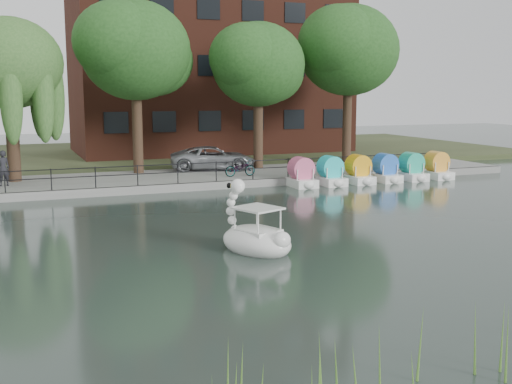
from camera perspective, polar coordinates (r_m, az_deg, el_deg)
ground_plane at (r=19.84m, az=2.94°, el=-5.50°), size 120.00×120.00×0.00m
promenade at (r=34.72m, az=-8.10°, el=1.07°), size 40.00×6.00×0.40m
kerb at (r=31.89m, az=-6.85°, el=0.38°), size 40.00×0.25×0.40m
land_strip at (r=48.36m, az=-12.03°, el=3.18°), size 60.00×22.00×0.36m
railing at (r=31.96m, az=-6.98°, el=2.11°), size 32.00×0.05×1.00m
apartment_building at (r=49.93m, az=-4.19°, el=14.09°), size 20.00×10.07×18.00m
willow_mid at (r=34.47m, az=-21.16°, el=10.58°), size 5.32×5.32×8.15m
broadleaf_center at (r=36.19m, az=-10.69°, el=12.21°), size 6.00×6.00×9.25m
broadleaf_right at (r=37.68m, az=0.20°, el=11.21°), size 5.40×5.40×8.32m
broadleaf_far at (r=41.46m, az=8.24°, el=12.33°), size 6.30×6.30×9.71m
minivan at (r=37.14m, az=-3.85°, el=3.18°), size 3.81×6.05×1.56m
bicycle at (r=34.32m, az=-1.42°, el=2.24°), size 0.67×1.74×1.00m
pedestrian at (r=33.05m, az=-21.59°, el=2.19°), size 0.81×0.65×1.98m
swan_boat at (r=20.06m, az=-0.06°, el=-3.91°), size 2.48×3.01×2.19m
pedal_boat_row at (r=35.34m, az=10.29°, el=1.82°), size 9.65×1.70×1.40m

